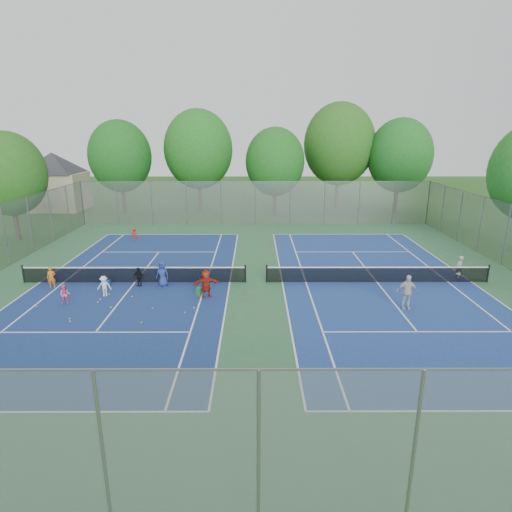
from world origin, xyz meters
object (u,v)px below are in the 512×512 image
at_px(net_right, 377,275).
at_px(ball_hopper, 199,292).
at_px(instructor, 459,269).
at_px(ball_crate, 107,283).
at_px(net_left, 135,275).

relative_size(net_right, ball_hopper, 27.49).
bearing_deg(instructor, net_right, -36.54).
height_order(net_right, ball_crate, net_right).
distance_m(net_right, ball_hopper, 10.26).
height_order(net_right, instructor, instructor).
relative_size(net_left, net_right, 1.00).
distance_m(net_right, instructor, 4.73).
bearing_deg(ball_hopper, net_right, 11.87).
distance_m(ball_crate, ball_hopper, 5.66).
bearing_deg(instructor, ball_hopper, -29.66).
bearing_deg(ball_hopper, net_left, 151.99).
height_order(ball_hopper, instructor, instructor).
bearing_deg(net_left, net_right, 0.00).
bearing_deg(instructor, net_left, -37.90).
bearing_deg(net_right, ball_crate, -178.28).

